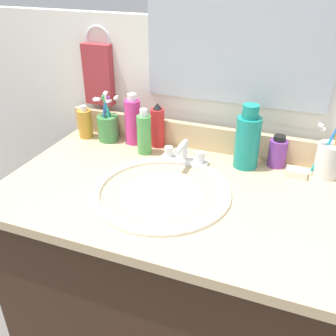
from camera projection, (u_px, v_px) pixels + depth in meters
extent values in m
cube|color=#382316|center=(169.00, 297.00, 1.34)|extent=(0.96, 0.56, 0.84)
cube|color=#D1B284|center=(169.00, 193.00, 1.13)|extent=(1.00, 0.61, 0.03)
cube|color=#D1B284|center=(199.00, 137.00, 1.34)|extent=(1.00, 0.02, 0.09)
cube|color=white|center=(201.00, 191.00, 1.52)|extent=(2.10, 0.04, 1.30)
cube|color=#B2BCC6|center=(240.00, 13.00, 1.14)|extent=(0.60, 0.01, 0.56)
torus|color=silver|center=(98.00, 40.00, 1.35)|extent=(0.10, 0.01, 0.10)
cube|color=#A53338|center=(98.00, 75.00, 1.40)|extent=(0.11, 0.04, 0.22)
torus|color=white|center=(162.00, 192.00, 1.10)|extent=(0.40, 0.40, 0.02)
ellipsoid|color=white|center=(162.00, 204.00, 1.12)|extent=(0.35, 0.35, 0.11)
cylinder|color=#B2B5BA|center=(162.00, 214.00, 1.14)|extent=(0.04, 0.04, 0.01)
cube|color=silver|center=(184.00, 161.00, 1.26)|extent=(0.16, 0.05, 0.01)
cylinder|color=silver|center=(184.00, 151.00, 1.25)|extent=(0.02, 0.02, 0.06)
cylinder|color=silver|center=(181.00, 147.00, 1.20)|extent=(0.02, 0.09, 0.02)
cylinder|color=silver|center=(169.00, 152.00, 1.27)|extent=(0.03, 0.03, 0.04)
cylinder|color=silver|center=(200.00, 157.00, 1.24)|extent=(0.03, 0.03, 0.04)
cylinder|color=red|center=(158.00, 128.00, 1.35)|extent=(0.05, 0.05, 0.14)
cone|color=black|center=(157.00, 106.00, 1.31)|extent=(0.03, 0.03, 0.02)
cylinder|color=#7A3899|center=(277.00, 153.00, 1.23)|extent=(0.06, 0.06, 0.09)
cylinder|color=black|center=(280.00, 138.00, 1.20)|extent=(0.04, 0.04, 0.02)
cylinder|color=teal|center=(247.00, 143.00, 1.21)|extent=(0.08, 0.08, 0.17)
cylinder|color=teal|center=(251.00, 111.00, 1.16)|extent=(0.05, 0.05, 0.04)
cylinder|color=gold|center=(85.00, 124.00, 1.42)|extent=(0.05, 0.05, 0.11)
cylinder|color=white|center=(83.00, 108.00, 1.39)|extent=(0.02, 0.02, 0.02)
cylinder|color=#D8338C|center=(133.00, 122.00, 1.36)|extent=(0.06, 0.06, 0.16)
cylinder|color=white|center=(132.00, 97.00, 1.32)|extent=(0.03, 0.03, 0.02)
cylinder|color=#4C9E4C|center=(144.00, 135.00, 1.30)|extent=(0.05, 0.05, 0.14)
cylinder|color=white|center=(143.00, 113.00, 1.26)|extent=(0.03, 0.03, 0.02)
cylinder|color=#3F8C47|center=(108.00, 128.00, 1.40)|extent=(0.08, 0.08, 0.09)
cylinder|color=#26B2B2|center=(108.00, 118.00, 1.37)|extent=(0.04, 0.03, 0.16)
cube|color=white|center=(109.00, 101.00, 1.32)|extent=(0.01, 0.02, 0.01)
cylinder|color=white|center=(107.00, 114.00, 1.39)|extent=(0.03, 0.05, 0.17)
cube|color=white|center=(105.00, 93.00, 1.37)|extent=(0.01, 0.02, 0.01)
cylinder|color=#B23FBF|center=(104.00, 116.00, 1.38)|extent=(0.06, 0.02, 0.16)
cube|color=white|center=(95.00, 99.00, 1.36)|extent=(0.01, 0.02, 0.01)
cylinder|color=green|center=(111.00, 116.00, 1.38)|extent=(0.04, 0.04, 0.16)
cube|color=white|center=(116.00, 98.00, 1.36)|extent=(0.01, 0.02, 0.01)
cylinder|color=blue|center=(104.00, 117.00, 1.38)|extent=(0.03, 0.03, 0.16)
cube|color=white|center=(98.00, 99.00, 1.34)|extent=(0.01, 0.02, 0.01)
cylinder|color=white|center=(328.00, 160.00, 1.17)|extent=(0.08, 0.08, 0.11)
cylinder|color=#26B2B2|center=(326.00, 147.00, 1.14)|extent=(0.06, 0.03, 0.17)
cube|color=white|center=(321.00, 125.00, 1.11)|extent=(0.01, 0.02, 0.01)
cylinder|color=orange|center=(335.00, 148.00, 1.14)|extent=(0.03, 0.01, 0.18)
cylinder|color=blue|center=(326.00, 149.00, 1.15)|extent=(0.05, 0.02, 0.16)
cube|color=white|center=(323.00, 129.00, 1.12)|extent=(0.01, 0.02, 0.01)
cube|color=white|center=(296.00, 173.00, 1.18)|extent=(0.06, 0.04, 0.02)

